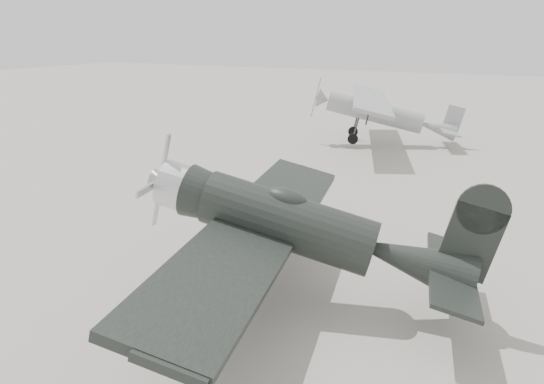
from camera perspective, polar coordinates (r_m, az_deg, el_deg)
The scene contains 3 objects.
ground at distance 15.78m, azimuth -1.73°, elevation -8.41°, with size 160.00×160.00×0.00m, color #9A9589.
lowwing_monoplane at distance 13.24m, azimuth 3.43°, elevation -3.92°, with size 8.68×12.04×3.86m.
highwing_monoplane at distance 33.18m, azimuth 11.64°, elevation 8.74°, with size 8.92×12.38×3.53m.
Camera 1 is at (6.77, -12.54, 6.76)m, focal length 35.00 mm.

